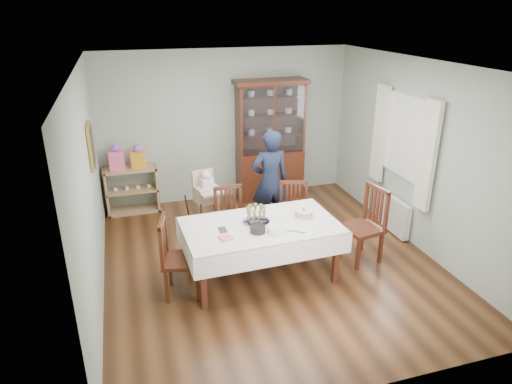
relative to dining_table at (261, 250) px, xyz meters
name	(u,v)px	position (x,y,z in m)	size (l,w,h in m)	color
floor	(269,260)	(0.23, 0.34, -0.38)	(5.00, 5.00, 0.00)	#593319
room_shell	(259,134)	(0.23, 0.87, 1.32)	(5.00, 5.00, 5.00)	#9EAA99
dining_table	(261,250)	(0.00, 0.00, 0.00)	(2.04, 1.22, 0.76)	#4B2412
china_cabinet	(270,139)	(0.98, 2.60, 0.74)	(1.30, 0.48, 2.18)	#4B2412
sideboard	(132,190)	(-1.52, 2.62, 0.02)	(0.90, 0.38, 0.80)	tan
picture_frame	(91,146)	(-1.99, 1.14, 1.27)	(0.04, 0.48, 0.58)	gold
window	(406,137)	(2.45, 0.64, 1.17)	(0.04, 1.02, 1.22)	white
curtain_left	(428,156)	(2.39, 0.02, 1.07)	(0.07, 0.30, 1.55)	silver
curtain_right	(380,134)	(2.39, 1.26, 1.07)	(0.07, 0.30, 1.55)	silver
radiator	(393,214)	(2.39, 0.64, -0.08)	(0.10, 0.80, 0.55)	white
chair_far_left	(232,234)	(-0.21, 0.73, -0.10)	(0.46, 0.46, 0.97)	#4B2412
chair_far_right	(294,228)	(0.72, 0.67, -0.10)	(0.53, 0.53, 0.97)	#4B2412
chair_end_left	(182,272)	(-1.06, -0.10, -0.08)	(0.56, 0.56, 1.03)	#4B2412
chair_end_right	(362,239)	(1.49, 0.00, -0.07)	(0.56, 0.56, 1.07)	#4B2412
woman	(270,181)	(0.55, 1.30, 0.43)	(0.60, 0.39, 1.64)	black
high_chair	(208,210)	(-0.43, 1.40, 0.03)	(0.58, 0.58, 1.06)	black
champagne_tray	(256,218)	(-0.04, 0.08, 0.45)	(0.36, 0.36, 0.22)	silver
birthday_cake	(304,214)	(0.61, 0.05, 0.42)	(0.27, 0.27, 0.19)	white
plate_stack_dark	(258,229)	(-0.10, -0.19, 0.42)	(0.19, 0.19, 0.09)	black
plate_stack_white	(276,229)	(0.11, -0.26, 0.42)	(0.20, 0.20, 0.09)	white
napkin_stack	(226,238)	(-0.52, -0.24, 0.39)	(0.15, 0.15, 0.02)	#FF5D90
cutlery	(219,230)	(-0.54, -0.02, 0.38)	(0.12, 0.18, 0.01)	silver
cake_knife	(295,232)	(0.35, -0.32, 0.38)	(0.25, 0.02, 0.01)	silver
gift_bag_pink	(117,158)	(-1.71, 2.60, 0.61)	(0.25, 0.17, 0.45)	#FF5D90
gift_bag_orange	(138,158)	(-1.36, 2.60, 0.60)	(0.25, 0.21, 0.41)	orange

